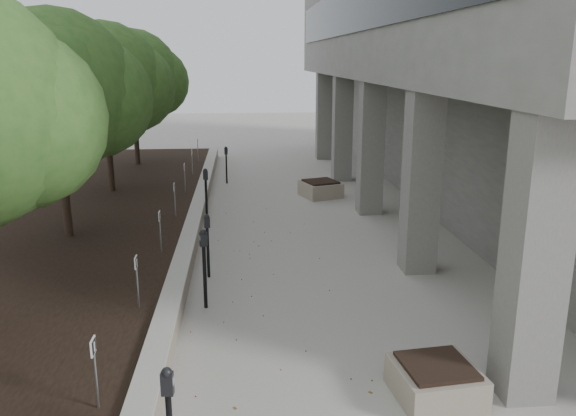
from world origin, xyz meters
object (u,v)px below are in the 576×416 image
crabapple_tree_3 (58,125)px  crabapple_tree_4 (106,107)px  parking_meter_2 (205,269)px  planter_back (321,189)px  parking_meter_3 (208,246)px  planter_front (436,380)px  crabapple_tree_5 (134,97)px  parking_meter_5 (226,165)px  parking_meter_4 (206,195)px

crabapple_tree_3 → crabapple_tree_4: (0.00, 5.00, 0.00)m
parking_meter_2 → planter_back: size_ratio=1.31×
parking_meter_2 → parking_meter_3: (-0.03, 1.60, -0.07)m
planter_front → planter_back: size_ratio=0.92×
crabapple_tree_4 → crabapple_tree_5: same height
crabapple_tree_5 → parking_meter_5: crabapple_tree_5 is taller
crabapple_tree_5 → planter_back: bearing=-34.2°
parking_meter_2 → parking_meter_4: (-0.31, 6.10, 0.00)m
crabapple_tree_5 → crabapple_tree_4: bearing=-90.0°
crabapple_tree_3 → planter_front: 10.28m
planter_front → parking_meter_3: bearing=124.9°
crabapple_tree_5 → parking_meter_2: size_ratio=3.46×
crabapple_tree_5 → planter_front: crabapple_tree_5 is taller
planter_back → parking_meter_4: bearing=-142.9°
crabapple_tree_4 → parking_meter_5: size_ratio=3.82×
crabapple_tree_5 → planter_front: (6.96, -17.00, -2.86)m
crabapple_tree_3 → planter_back: crabapple_tree_3 is taller
crabapple_tree_3 → crabapple_tree_5: same height
crabapple_tree_4 → parking_meter_2: (3.56, -8.70, -2.33)m
parking_meter_2 → parking_meter_5: size_ratio=1.10×
crabapple_tree_3 → planter_front: (6.96, -7.00, -2.86)m
parking_meter_5 → planter_front: size_ratio=1.28×
parking_meter_5 → planter_front: (3.24, -14.66, -0.45)m
parking_meter_5 → crabapple_tree_5: bearing=139.4°
crabapple_tree_5 → parking_meter_3: (3.53, -12.09, -2.41)m
crabapple_tree_3 → parking_meter_3: 4.76m
planter_front → parking_meter_2: bearing=135.8°
crabapple_tree_3 → planter_front: crabapple_tree_3 is taller
crabapple_tree_3 → parking_meter_4: (3.25, 2.40, -2.33)m
parking_meter_4 → planter_back: size_ratio=1.31×
planter_back → parking_meter_5: bearing=143.5°
crabapple_tree_4 → planter_front: (6.96, -12.00, -2.86)m
crabapple_tree_5 → parking_meter_4: size_ratio=3.44×
crabapple_tree_3 → parking_meter_3: size_ratio=3.81×
parking_meter_2 → crabapple_tree_5: bearing=84.6°
crabapple_tree_3 → planter_front: size_ratio=4.89×
parking_meter_5 → crabapple_tree_4: bearing=-152.8°
parking_meter_4 → crabapple_tree_4: bearing=134.7°
crabapple_tree_4 → parking_meter_5: 5.17m
crabapple_tree_5 → parking_meter_5: (3.72, -2.34, -2.41)m
parking_meter_5 → planter_back: parking_meter_5 is taller
parking_meter_2 → parking_meter_5: bearing=69.2°
parking_meter_2 → planter_back: bearing=48.9°
crabapple_tree_3 → crabapple_tree_4: same height
crabapple_tree_4 → parking_meter_3: (3.53, -7.09, -2.41)m
parking_meter_4 → parking_meter_5: 5.28m
planter_back → parking_meter_2: bearing=-111.1°
parking_meter_2 → crabapple_tree_4: bearing=92.3°
crabapple_tree_5 → parking_meter_5: size_ratio=3.82×
parking_meter_4 → planter_front: bearing=-75.1°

